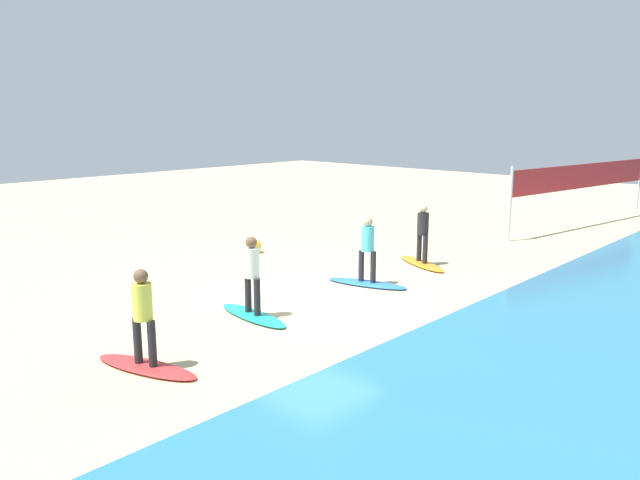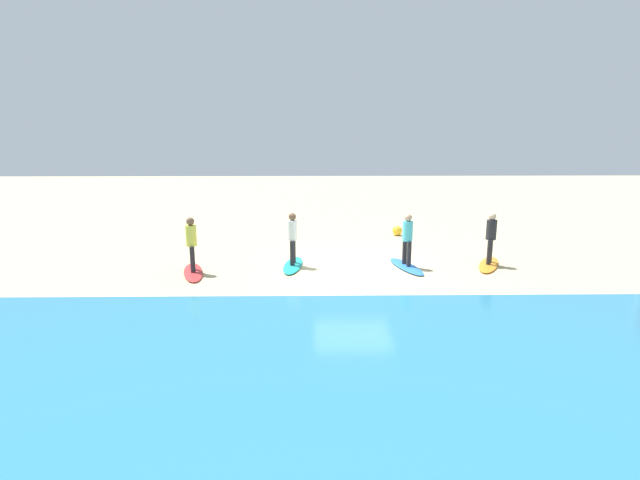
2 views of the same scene
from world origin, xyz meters
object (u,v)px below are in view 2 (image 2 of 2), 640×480
surfboard_orange (489,265)px  surfer_orange (491,234)px  surfer_teal (293,235)px  beach_ball (397,231)px  surfer_blue (407,236)px  surfboard_red (193,272)px  surfboard_blue (406,266)px  surfboard_teal (293,265)px  surfer_red (191,240)px

surfboard_orange → surfer_orange: surfer_orange is taller
surfboard_orange → surfer_orange: bearing=24.9°
surfer_orange → surfer_teal: (6.26, -0.02, 0.00)m
surfer_orange → beach_ball: 5.18m
beach_ball → surfer_orange: bearing=115.0°
surfer_orange → surfer_blue: bearing=3.7°
surfer_blue → surfboard_red: 6.67m
surfboard_orange → surfer_teal: surfer_teal is taller
surfer_blue → surfboard_orange: bearing=-176.3°
surfboard_orange → surfboard_blue: size_ratio=1.00×
surfer_teal → surfboard_blue: bearing=177.0°
surfboard_teal → surfer_red: surfer_red is taller
surfer_orange → surfboard_blue: (2.68, 0.17, -0.99)m
surfer_orange → surfer_red: (9.25, 0.71, 0.00)m
surfer_orange → surfer_blue: size_ratio=1.00×
surfer_blue → beach_ball: size_ratio=4.14×
surfboard_orange → surfer_blue: 2.86m
surfboard_teal → surfboard_red: size_ratio=1.00×
surfboard_orange → surfboard_blue: (2.68, 0.17, 0.00)m
surfboard_teal → surfboard_blue: bearing=92.3°
surfboard_orange → surfer_orange: (0.00, 0.00, 0.99)m
surfboard_red → beach_ball: (-7.09, -5.34, 0.15)m
surfer_blue → surfboard_teal: surfer_blue is taller
surfboard_teal → surfboard_red: (2.99, 0.73, 0.00)m
surfer_orange → surfboard_orange: bearing=-90.0°
surfer_teal → beach_ball: size_ratio=4.14×
surfboard_teal → surfboard_red: 3.08m
surfer_orange → surfboard_teal: surfer_orange is taller
surfer_blue → surfboard_teal: size_ratio=0.78×
surfer_orange → surfer_red: 9.28m
surfboard_red → beach_ball: bearing=112.2°
surfboard_teal → beach_ball: (-4.10, -4.61, 0.15)m
surfboard_red → surfer_teal: bearing=88.9°
surfboard_blue → surfboard_red: bearing=-100.7°
surfer_red → surfboard_blue: bearing=-175.3°
surfboard_blue → surfer_blue: size_ratio=1.28×
surfboard_orange → surfer_red: (9.25, 0.71, 0.99)m
surfboard_orange → surfer_red: surfer_red is taller
surfer_blue → surfboard_blue: bearing=0.0°
surfer_orange → surfboard_teal: bearing=-0.2°
beach_ball → surfer_red: bearing=37.0°
surfboard_orange → beach_ball: (2.16, -4.63, 0.15)m
surfboard_blue → surfboard_red: size_ratio=1.00×
surfer_orange → surfboard_red: size_ratio=0.78×
surfer_orange → surfboard_red: (9.25, 0.71, -0.99)m
surfboard_blue → beach_ball: 4.83m
surfboard_red → surfboard_blue: bearing=79.9°
surfboard_red → surfer_blue: bearing=79.9°
surfboard_blue → surfer_red: 6.67m
surfer_teal → surfboard_orange: bearing=179.8°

